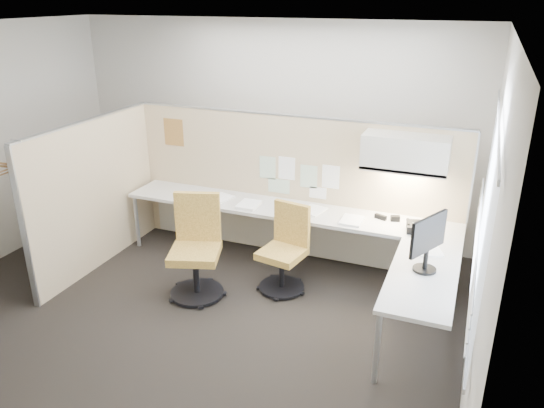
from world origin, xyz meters
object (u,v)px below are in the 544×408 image
at_px(chair_right, 285,251).
at_px(phone, 416,227).
at_px(chair_left, 196,250).
at_px(monitor, 428,240).
at_px(desk, 308,227).

height_order(chair_right, phone, chair_right).
relative_size(chair_left, monitor, 2.05).
distance_m(chair_left, monitor, 2.42).
bearing_deg(desk, chair_right, -109.88).
height_order(chair_right, monitor, monitor).
xyz_separation_m(desk, chair_right, (-0.14, -0.38, -0.16)).
relative_size(monitor, phone, 2.23).
xyz_separation_m(desk, chair_left, (-0.99, -0.83, -0.09)).
height_order(chair_left, chair_right, chair_left).
relative_size(desk, chair_right, 4.19).
xyz_separation_m(desk, phone, (1.18, 0.03, 0.18)).
distance_m(desk, chair_left, 1.30).
xyz_separation_m(chair_left, phone, (2.17, 0.86, 0.27)).
distance_m(monitor, phone, 0.89).
distance_m(desk, phone, 1.19).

